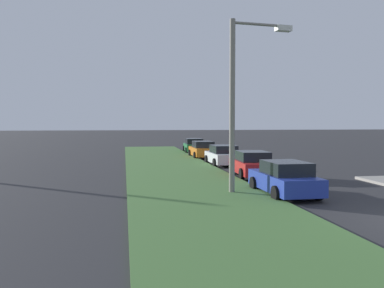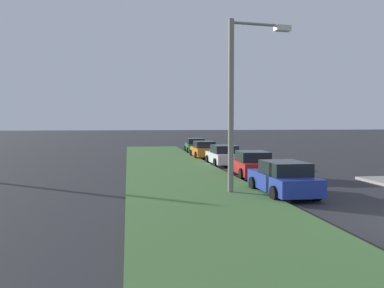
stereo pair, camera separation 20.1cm
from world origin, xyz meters
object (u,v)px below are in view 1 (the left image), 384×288
parked_car_green (194,146)px  streetlight (240,93)px  parked_car_orange (203,150)px  parked_car_white (223,156)px  parked_car_red (252,164)px  parked_car_blue (285,179)px

parked_car_green → streetlight: 24.65m
parked_car_orange → parked_car_white: bearing=-177.5°
parked_car_orange → parked_car_green: bearing=-2.3°
parked_car_orange → parked_car_red: bearing=-177.9°
streetlight → parked_car_green: bearing=-5.0°
parked_car_white → parked_car_green: same height
parked_car_red → parked_car_white: size_ratio=1.02×
parked_car_white → parked_car_orange: size_ratio=1.00×
parked_car_blue → streetlight: bearing=71.1°
parked_car_white → parked_car_green: 12.49m
parked_car_red → parked_car_green: (18.77, 0.21, 0.00)m
parked_car_blue → parked_car_green: same height
parked_car_red → parked_car_green: bearing=3.6°
parked_car_white → parked_car_orange: same height
streetlight → parked_car_blue: bearing=-108.0°
parked_car_orange → streetlight: streetlight is taller
parked_car_red → streetlight: size_ratio=0.58×
parked_car_white → parked_car_orange: 6.43m
parked_car_blue → parked_car_red: (6.11, -0.49, 0.00)m
parked_car_red → streetlight: streetlight is taller
parked_car_white → streetlight: (-11.80, 2.12, 3.67)m
parked_car_red → parked_car_orange: bearing=5.0°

